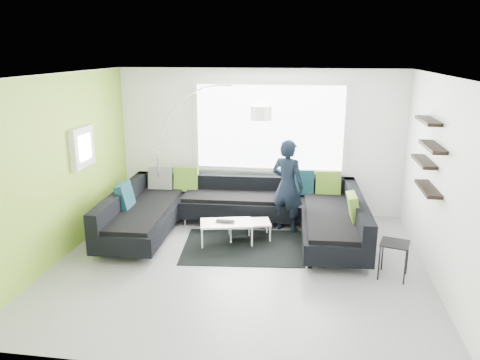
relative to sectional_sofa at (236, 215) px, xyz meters
name	(u,v)px	position (x,y,z in m)	size (l,w,h in m)	color
ground	(240,264)	(0.22, -1.05, -0.40)	(5.50, 5.50, 0.00)	gray
room_shell	(245,144)	(0.26, -0.84, 1.41)	(5.54, 5.04, 2.82)	white
sectional_sofa	(236,215)	(0.00, 0.00, 0.00)	(4.35, 2.80, 0.91)	black
rug	(246,247)	(0.22, -0.41, -0.40)	(2.04, 1.48, 0.01)	black
coffee_table	(238,230)	(0.05, -0.15, -0.22)	(1.11, 0.64, 0.36)	white
arc_lamp	(157,151)	(-1.69, 0.98, 0.85)	(2.35, 1.06, 2.50)	white
side_table	(393,260)	(2.43, -1.13, -0.14)	(0.38, 0.38, 0.53)	black
person	(287,186)	(0.84, 0.44, 0.42)	(0.71, 0.61, 1.65)	black
laptop	(225,222)	(-0.15, -0.31, -0.03)	(0.32, 0.21, 0.02)	black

